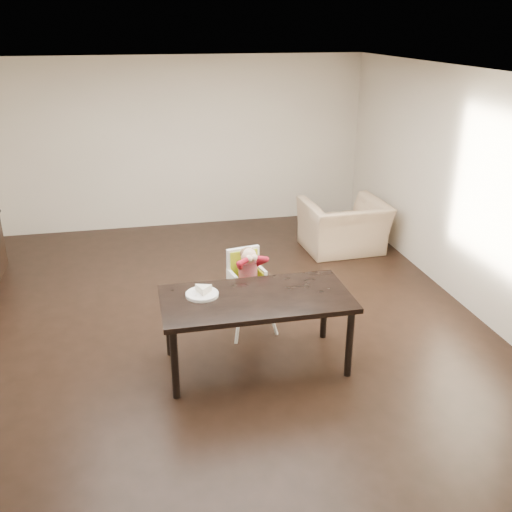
% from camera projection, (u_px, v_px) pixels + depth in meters
% --- Properties ---
extents(ground, '(7.00, 7.00, 0.00)m').
position_uv_depth(ground, '(214.00, 323.00, 6.45)').
color(ground, black).
rests_on(ground, ground).
extents(room_walls, '(6.02, 7.02, 2.71)m').
position_uv_depth(room_walls, '(208.00, 161.00, 5.74)').
color(room_walls, beige).
rests_on(room_walls, ground).
extents(dining_table, '(1.80, 0.90, 0.75)m').
position_uv_depth(dining_table, '(256.00, 304.00, 5.42)').
color(dining_table, black).
rests_on(dining_table, ground).
extents(high_chair, '(0.47, 0.47, 0.97)m').
position_uv_depth(high_chair, '(247.00, 272.00, 6.09)').
color(high_chair, white).
rests_on(high_chair, ground).
extents(plate, '(0.41, 0.41, 0.09)m').
position_uv_depth(plate, '(203.00, 292.00, 5.41)').
color(plate, white).
rests_on(plate, dining_table).
extents(armchair, '(1.18, 0.80, 1.01)m').
position_uv_depth(armchair, '(344.00, 218.00, 8.31)').
color(armchair, tan).
rests_on(armchair, ground).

